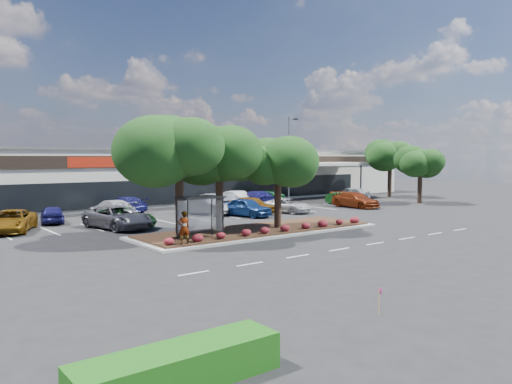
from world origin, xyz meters
TOP-DOWN VIEW (x-y plane):
  - ground at (0.00, 0.00)m, footprint 160.00×160.00m
  - retail_store at (0.06, 33.91)m, footprint 80.40×25.20m
  - landscape_island at (-2.00, 4.00)m, footprint 18.00×6.00m
  - lane_markings at (-0.14, 10.42)m, footprint 33.12×20.06m
  - shrub_row at (-2.00, 1.90)m, footprint 17.00×0.80m
  - bus_shelter at (-7.50, 2.95)m, footprint 2.75×1.55m
  - island_tree_west at (-8.00, 4.50)m, footprint 7.20×7.20m
  - island_tree_mid at (-4.50, 5.20)m, footprint 6.60×6.60m
  - island_tree_east at (-0.50, 3.70)m, footprint 5.80×5.80m
  - hedge_south_west at (-18.00, -13.50)m, footprint 5.00×1.30m
  - tree_east_near at (26.00, 10.00)m, footprint 5.60×5.60m
  - tree_east_far at (31.00, 18.00)m, footprint 6.40×6.40m
  - conifer_north_east at (34.00, 44.00)m, footprint 3.96×3.96m
  - person_waiting at (-9.27, 1.70)m, footprint 0.76×0.55m
  - light_pole at (12.65, 17.34)m, footprint 1.40×0.81m
  - survey_stake at (-10.16, -13.00)m, footprint 0.08×0.14m
  - car_0 at (-15.76, 14.68)m, footprint 4.72×6.21m
  - car_1 at (-8.61, 11.97)m, footprint 4.30×5.92m
  - car_2 at (-9.20, 11.69)m, footprint 3.85×6.46m
  - car_3 at (0.78, 15.40)m, footprint 3.26×5.27m
  - car_4 at (4.46, 13.26)m, footprint 2.93×5.13m
  - car_5 at (2.88, 11.98)m, footprint 2.85×5.14m
  - car_6 at (7.73, 12.10)m, footprint 3.32×5.23m
  - car_7 at (17.45, 14.24)m, footprint 2.38×4.36m
  - car_8 at (16.61, 11.35)m, footprint 2.34×5.60m
  - car_9 at (-12.11, 17.87)m, footprint 2.68×4.55m
  - car_10 at (-7.11, 18.12)m, footprint 2.81×5.75m
  - car_11 at (-4.41, 21.75)m, footprint 3.17×5.60m
  - car_12 at (2.95, 18.25)m, footprint 2.33×5.32m
  - car_13 at (5.81, 20.23)m, footprint 3.20×5.02m
  - car_14 at (7.50, 20.69)m, footprint 1.84×5.04m
  - car_15 at (8.86, 18.50)m, footprint 3.29×6.18m
  - car_16 at (13.19, 21.60)m, footprint 1.79×4.17m
  - car_17 at (22.95, 17.72)m, footprint 3.43×5.12m

SIDE VIEW (x-z plane):
  - ground at x=0.00m, z-range 0.00..0.00m
  - lane_markings at x=-0.14m, z-range 0.00..0.01m
  - landscape_island at x=-2.00m, z-range -0.01..0.25m
  - hedge_south_west at x=-18.00m, z-range 0.00..0.90m
  - shrub_row at x=-2.00m, z-range 0.26..0.76m
  - survey_stake at x=-10.16m, z-range 0.14..1.05m
  - car_16 at x=13.19m, z-range 0.00..1.34m
  - car_6 at x=7.73m, z-range 0.00..1.34m
  - car_7 at x=17.45m, z-range 0.00..1.36m
  - car_9 at x=-12.11m, z-range 0.00..1.45m
  - car_1 at x=-8.61m, z-range 0.00..1.50m
  - car_11 at x=-4.41m, z-range 0.00..1.53m
  - car_0 at x=-15.76m, z-range 0.00..1.57m
  - car_13 at x=5.81m, z-range 0.00..1.59m
  - car_10 at x=-7.11m, z-range 0.00..1.61m
  - car_8 at x=16.61m, z-range 0.00..1.62m
  - car_17 at x=22.95m, z-range 0.00..1.62m
  - car_3 at x=0.78m, z-range 0.00..1.64m
  - car_4 at x=4.46m, z-range 0.00..1.64m
  - car_14 at x=7.50m, z-range 0.00..1.65m
  - car_5 at x=2.88m, z-range 0.00..1.65m
  - car_2 at x=-9.20m, z-range 0.00..1.68m
  - car_12 at x=2.95m, z-range 0.00..1.70m
  - car_15 at x=8.86m, z-range 0.00..1.70m
  - person_waiting at x=-9.27m, z-range 0.26..2.18m
  - bus_shelter at x=-7.50m, z-range 1.01..3.60m
  - retail_store at x=0.06m, z-range 0.03..6.28m
  - tree_east_near at x=26.00m, z-range 0.00..6.51m
  - island_tree_east at x=-0.50m, z-range 0.26..6.76m
  - tree_east_far at x=31.00m, z-range 0.00..7.62m
  - island_tree_mid at x=-4.50m, z-range 0.26..7.58m
  - island_tree_west at x=-8.00m, z-range 0.26..8.15m
  - light_pole at x=12.65m, z-range -0.55..9.08m
  - conifer_north_east at x=34.00m, z-range 0.00..9.00m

